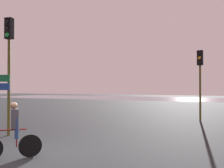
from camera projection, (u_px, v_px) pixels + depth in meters
The scene contains 5 objects.
ground_plane at pixel (28, 157), 7.33m from camera, with size 120.00×120.00×0.00m, color black.
water_strip at pixel (189, 99), 43.19m from camera, with size 80.00×16.00×0.01m, color slate.
traffic_light_near_left at pixel (9, 54), 10.60m from camera, with size 0.35×0.36×5.00m.
traffic_light_far_right at pixel (200, 72), 15.10m from camera, with size 0.36×0.38×4.29m.
cyclist at pixel (13, 130), 7.13m from camera, with size 1.24×1.23×1.62m.
Camera 1 is at (5.25, -5.72, 2.04)m, focal length 40.00 mm.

